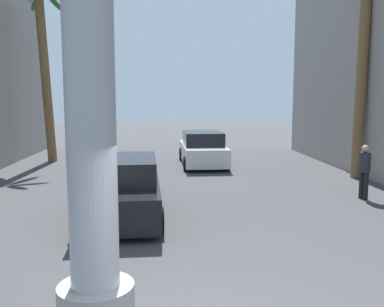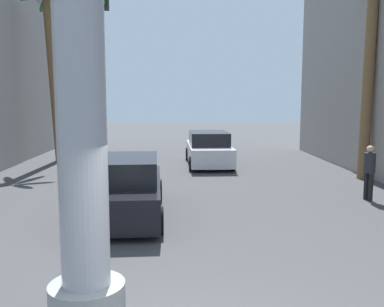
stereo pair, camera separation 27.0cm
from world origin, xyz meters
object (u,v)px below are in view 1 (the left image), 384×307
palm_tree_far_left (45,64)px  pedestrian_mid_right (365,168)px  car_far (203,149)px  palm_tree_mid_right (362,51)px  car_lead (122,189)px

palm_tree_far_left → pedestrian_mid_right: palm_tree_far_left is taller
car_far → palm_tree_far_left: size_ratio=0.59×
palm_tree_far_left → palm_tree_mid_right: 14.21m
car_far → pedestrian_mid_right: pedestrian_mid_right is taller
pedestrian_mid_right → car_lead: bearing=-168.6°
car_far → pedestrian_mid_right: (4.30, -7.25, 0.24)m
car_lead → pedestrian_mid_right: size_ratio=2.85×
car_lead → car_far: 9.19m
car_far → palm_tree_mid_right: (5.76, -3.63, 4.16)m
car_lead → pedestrian_mid_right: (7.24, 1.46, 0.24)m
car_lead → palm_tree_mid_right: size_ratio=0.57×
car_far → pedestrian_mid_right: bearing=-59.3°
car_lead → palm_tree_mid_right: palm_tree_mid_right is taller
car_far → palm_tree_far_left: 8.62m
car_far → palm_tree_mid_right: palm_tree_mid_right is taller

